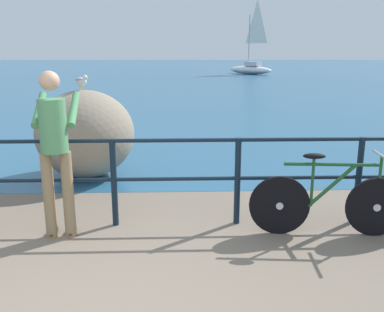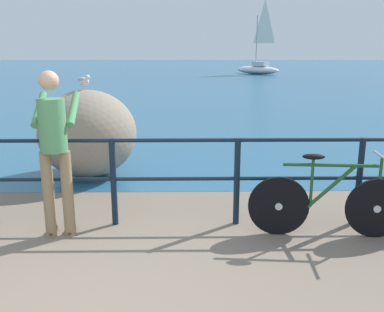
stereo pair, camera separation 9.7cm
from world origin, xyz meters
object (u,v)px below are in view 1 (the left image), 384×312
object	(u,v)px
person_at_railing	(55,148)
sailboat	(251,66)
breakwater_boulder_main	(85,134)
seagull	(81,81)
bicycle	(328,201)

from	to	relation	value
person_at_railing	sailboat	xyz separation A→B (m)	(7.67, 32.43, -0.28)
person_at_railing	breakwater_boulder_main	world-z (taller)	person_at_railing
person_at_railing	seagull	distance (m)	2.41
bicycle	seagull	distance (m)	4.10
seagull	sailboat	xyz separation A→B (m)	(7.88, 30.10, -0.81)
person_at_railing	seagull	size ratio (longest dim) A/B	6.11
bicycle	seagull	xyz separation A→B (m)	(-3.11, 2.41, 1.13)
person_at_railing	breakwater_boulder_main	xyz separation A→B (m)	(-0.18, 2.28, -0.30)
bicycle	person_at_railing	world-z (taller)	person_at_railing
person_at_railing	breakwater_boulder_main	size ratio (longest dim) A/B	1.14
bicycle	seagull	world-z (taller)	seagull
person_at_railing	breakwater_boulder_main	bearing A→B (deg)	0.12
seagull	bicycle	bearing A→B (deg)	8.30
bicycle	person_at_railing	distance (m)	2.97
bicycle	sailboat	world-z (taller)	sailboat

